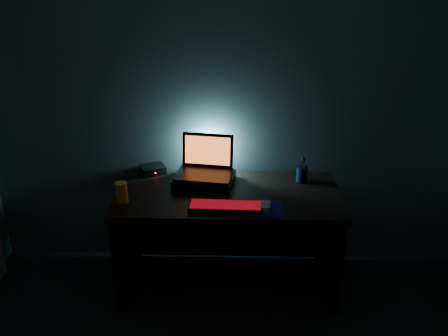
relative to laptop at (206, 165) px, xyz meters
name	(u,v)px	position (x,y,z in m)	size (l,w,h in m)	color
room	(220,282)	(0.16, -1.81, 0.38)	(3.50, 4.00, 2.50)	black
desk	(228,222)	(0.16, -0.13, -0.38)	(1.50, 0.70, 0.75)	black
riser	(204,180)	(-0.01, -0.05, -0.09)	(0.40, 0.30, 0.06)	black
laptop	(206,165)	(0.00, 0.00, 0.00)	(0.41, 0.33, 0.26)	black
keyboard	(226,206)	(0.15, -0.40, -0.11)	(0.47, 0.16, 0.03)	black
mousepad	(265,209)	(0.40, -0.40, -0.12)	(0.22, 0.20, 0.00)	#0C1054
mouse	(265,206)	(0.40, -0.40, -0.10)	(0.06, 0.10, 0.03)	gray
pen_cup	(302,174)	(0.67, 0.00, -0.06)	(0.08, 0.08, 0.11)	black
juice_glass	(122,192)	(-0.52, -0.33, -0.05)	(0.08, 0.08, 0.13)	#F7A50D
router	(153,169)	(-0.39, 0.11, -0.09)	(0.21, 0.19, 0.06)	black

